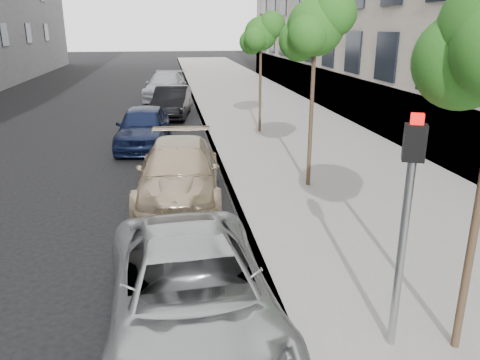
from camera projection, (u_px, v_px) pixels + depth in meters
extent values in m
cube|color=gray|center=(247.00, 97.00, 27.29)|extent=(6.40, 72.00, 0.14)
cube|color=#9E9B93|center=(193.00, 99.00, 26.84)|extent=(0.15, 72.00, 0.14)
sphere|color=#266119|center=(462.00, 61.00, 5.08)|extent=(1.07, 1.07, 1.07)
cylinder|color=#38281C|center=(312.00, 96.00, 11.38)|extent=(0.10, 0.10, 4.57)
sphere|color=#266119|center=(315.00, 27.00, 10.88)|extent=(1.33, 1.33, 1.33)
sphere|color=#266119|center=(334.00, 13.00, 10.65)|extent=(1.07, 1.07, 1.07)
sphere|color=#266119|center=(300.00, 40.00, 11.17)|extent=(1.00, 1.00, 1.00)
cylinder|color=#38281C|center=(260.00, 75.00, 17.52)|extent=(0.10, 0.10, 4.33)
sphere|color=#266119|center=(261.00, 34.00, 17.06)|extent=(1.22, 1.22, 1.22)
sphere|color=#266119|center=(272.00, 25.00, 16.83)|extent=(0.97, 0.97, 0.97)
sphere|color=#266119|center=(252.00, 42.00, 17.34)|extent=(0.91, 0.91, 0.91)
cylinder|color=#939699|center=(401.00, 258.00, 5.67)|extent=(0.10, 0.10, 2.45)
cube|color=black|center=(415.00, 143.00, 5.22)|extent=(0.29, 0.26, 0.42)
cube|color=red|center=(417.00, 119.00, 5.14)|extent=(0.17, 0.15, 0.12)
imported|color=#A9ACAE|center=(191.00, 293.00, 6.24)|extent=(2.43, 4.82, 1.31)
imported|color=tan|center=(179.00, 172.00, 11.29)|extent=(2.26, 4.88, 1.38)
imported|color=#0F1734|center=(143.00, 127.00, 16.21)|extent=(1.98, 4.30, 1.43)
imported|color=black|center=(172.00, 102.00, 21.66)|extent=(2.04, 4.37, 1.39)
imported|color=#A3A6AB|center=(166.00, 86.00, 26.84)|extent=(2.80, 5.39, 1.49)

